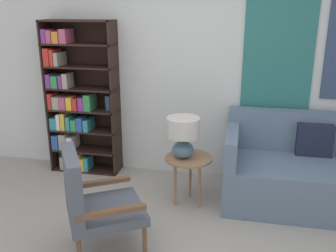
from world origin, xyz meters
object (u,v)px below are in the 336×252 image
at_px(table_lamp, 183,133).
at_px(bookshelf, 76,104).
at_px(side_table, 188,163).
at_px(couch, 313,173).
at_px(armchair, 90,199).

bearing_deg(table_lamp, bookshelf, 156.57).
height_order(bookshelf, side_table, bookshelf).
bearing_deg(table_lamp, couch, 13.17).
xyz_separation_m(side_table, table_lamp, (-0.05, -0.02, 0.32)).
bearing_deg(armchair, bookshelf, 117.66).
relative_size(side_table, table_lamp, 1.24).
bearing_deg(armchair, table_lamp, 58.06).
xyz_separation_m(bookshelf, couch, (2.71, -0.30, -0.51)).
distance_m(side_table, table_lamp, 0.32).
height_order(bookshelf, table_lamp, bookshelf).
relative_size(armchair, couch, 0.50).
distance_m(bookshelf, table_lamp, 1.53).
relative_size(bookshelf, side_table, 3.53).
height_order(couch, table_lamp, table_lamp).
relative_size(bookshelf, armchair, 2.02).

